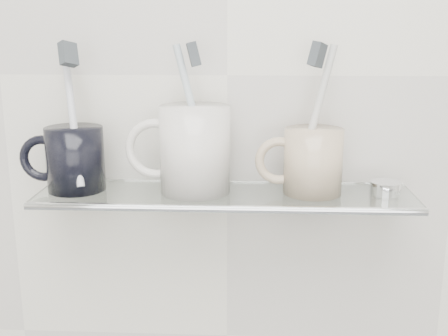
# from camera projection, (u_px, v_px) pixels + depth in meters

# --- Properties ---
(wall_back) EXTENTS (2.50, 0.00, 2.50)m
(wall_back) POSITION_uv_depth(u_px,v_px,m) (227.00, 75.00, 0.77)
(wall_back) COLOR beige
(wall_back) RESTS_ON ground
(shelf_glass) EXTENTS (0.50, 0.12, 0.01)m
(shelf_glass) POSITION_uv_depth(u_px,v_px,m) (225.00, 196.00, 0.75)
(shelf_glass) COLOR silver
(shelf_glass) RESTS_ON wall_back
(shelf_rail) EXTENTS (0.50, 0.01, 0.01)m
(shelf_rail) POSITION_uv_depth(u_px,v_px,m) (223.00, 209.00, 0.70)
(shelf_rail) COLOR silver
(shelf_rail) RESTS_ON shelf_glass
(bracket_left) EXTENTS (0.02, 0.03, 0.02)m
(bracket_left) POSITION_uv_depth(u_px,v_px,m) (81.00, 191.00, 0.81)
(bracket_left) COLOR silver
(bracket_left) RESTS_ON wall_back
(bracket_right) EXTENTS (0.02, 0.03, 0.02)m
(bracket_right) POSITION_uv_depth(u_px,v_px,m) (376.00, 195.00, 0.79)
(bracket_right) COLOR silver
(bracket_right) RESTS_ON wall_back
(mug_left) EXTENTS (0.08, 0.08, 0.09)m
(mug_left) POSITION_uv_depth(u_px,v_px,m) (75.00, 159.00, 0.75)
(mug_left) COLOR black
(mug_left) RESTS_ON shelf_glass
(mug_left_handle) EXTENTS (0.06, 0.01, 0.06)m
(mug_left_handle) POSITION_uv_depth(u_px,v_px,m) (43.00, 158.00, 0.75)
(mug_left_handle) COLOR black
(mug_left_handle) RESTS_ON mug_left
(toothbrush_left) EXTENTS (0.05, 0.08, 0.18)m
(toothbrush_left) POSITION_uv_depth(u_px,v_px,m) (72.00, 116.00, 0.74)
(toothbrush_left) COLOR silver
(toothbrush_left) RESTS_ON mug_left
(bristles_left) EXTENTS (0.03, 0.03, 0.04)m
(bristles_left) POSITION_uv_depth(u_px,v_px,m) (68.00, 54.00, 0.72)
(bristles_left) COLOR #343A3F
(bristles_left) RESTS_ON toothbrush_left
(mug_center) EXTENTS (0.12, 0.12, 0.12)m
(mug_center) POSITION_uv_depth(u_px,v_px,m) (195.00, 149.00, 0.74)
(mug_center) COLOR white
(mug_center) RESTS_ON shelf_glass
(mug_center_handle) EXTENTS (0.08, 0.01, 0.08)m
(mug_center_handle) POSITION_uv_depth(u_px,v_px,m) (155.00, 149.00, 0.74)
(mug_center_handle) COLOR white
(mug_center_handle) RESTS_ON mug_center
(toothbrush_center) EXTENTS (0.06, 0.02, 0.19)m
(toothbrush_center) POSITION_uv_depth(u_px,v_px,m) (195.00, 117.00, 0.73)
(toothbrush_center) COLOR silver
(toothbrush_center) RESTS_ON mug_center
(bristles_center) EXTENTS (0.02, 0.03, 0.03)m
(bristles_center) POSITION_uv_depth(u_px,v_px,m) (194.00, 54.00, 0.71)
(bristles_center) COLOR #343A3F
(bristles_center) RESTS_ON toothbrush_center
(mug_right) EXTENTS (0.08, 0.08, 0.09)m
(mug_right) POSITION_uv_depth(u_px,v_px,m) (313.00, 161.00, 0.74)
(mug_right) COLOR beige
(mug_right) RESTS_ON shelf_glass
(mug_right_handle) EXTENTS (0.06, 0.01, 0.06)m
(mug_right_handle) POSITION_uv_depth(u_px,v_px,m) (279.00, 161.00, 0.74)
(mug_right_handle) COLOR beige
(mug_right_handle) RESTS_ON mug_right
(toothbrush_right) EXTENTS (0.06, 0.03, 0.19)m
(toothbrush_right) POSITION_uv_depth(u_px,v_px,m) (315.00, 118.00, 0.72)
(toothbrush_right) COLOR beige
(toothbrush_right) RESTS_ON mug_right
(bristles_right) EXTENTS (0.03, 0.03, 0.04)m
(bristles_right) POSITION_uv_depth(u_px,v_px,m) (317.00, 55.00, 0.70)
(bristles_right) COLOR #343A3F
(bristles_right) RESTS_ON toothbrush_right
(chrome_cap) EXTENTS (0.04, 0.04, 0.02)m
(chrome_cap) POSITION_uv_depth(u_px,v_px,m) (385.00, 188.00, 0.74)
(chrome_cap) COLOR silver
(chrome_cap) RESTS_ON shelf_glass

